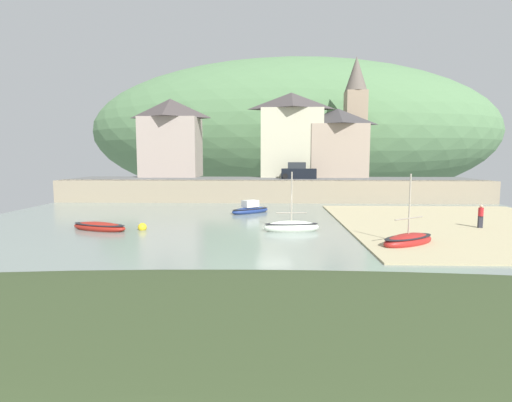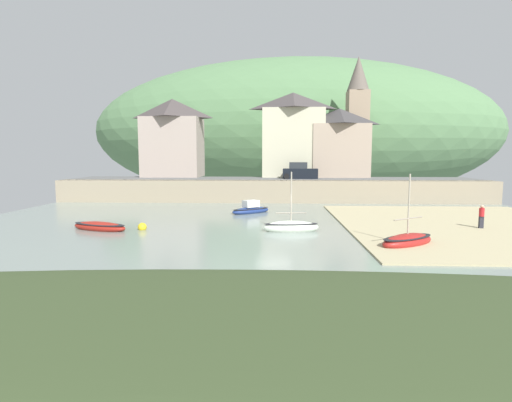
% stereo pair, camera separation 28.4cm
% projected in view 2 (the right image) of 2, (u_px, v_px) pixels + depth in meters
% --- Properties ---
extents(ground, '(48.00, 41.00, 0.61)m').
position_uv_depth(ground, '(305.00, 264.00, 18.34)').
color(ground, gray).
extents(quay_seawall, '(48.00, 9.40, 2.40)m').
position_uv_depth(quay_seawall, '(274.00, 190.00, 45.14)').
color(quay_seawall, gray).
rests_on(quay_seawall, ground).
extents(hillside_backdrop, '(80.00, 44.00, 27.98)m').
position_uv_depth(hillside_backdrop, '(296.00, 133.00, 81.46)').
color(hillside_backdrop, '#578052').
rests_on(hillside_backdrop, ground).
extents(waterfront_building_left, '(7.56, 6.12, 10.00)m').
position_uv_depth(waterfront_building_left, '(173.00, 137.00, 52.67)').
color(waterfront_building_left, '#A8978B').
rests_on(waterfront_building_left, ground).
extents(waterfront_building_centre, '(8.03, 5.28, 10.70)m').
position_uv_depth(waterfront_building_centre, '(293.00, 134.00, 51.97)').
color(waterfront_building_centre, beige).
rests_on(waterfront_building_centre, ground).
extents(waterfront_building_right, '(7.41, 5.55, 8.69)m').
position_uv_depth(waterfront_building_right, '(339.00, 142.00, 51.83)').
color(waterfront_building_right, tan).
rests_on(waterfront_building_right, ground).
extents(church_with_spire, '(3.00, 3.00, 16.08)m').
position_uv_depth(church_with_spire, '(357.00, 115.00, 55.25)').
color(church_with_spire, '#9E886D').
rests_on(church_with_spire, ground).
extents(fishing_boat_green, '(3.81, 3.40, 1.29)m').
position_uv_depth(fishing_boat_green, '(251.00, 209.00, 36.18)').
color(fishing_boat_green, navy).
rests_on(fishing_boat_green, ground).
extents(sailboat_blue_trim, '(3.84, 1.37, 4.22)m').
position_uv_depth(sailboat_blue_trim, '(291.00, 227.00, 27.32)').
color(sailboat_blue_trim, silver).
rests_on(sailboat_blue_trim, ground).
extents(dinghy_open_wooden, '(3.96, 3.36, 4.27)m').
position_uv_depth(dinghy_open_wooden, '(407.00, 241.00, 22.85)').
color(dinghy_open_wooden, '#A2201D').
rests_on(dinghy_open_wooden, ground).
extents(sailboat_tall_mast, '(4.52, 2.74, 0.72)m').
position_uv_depth(sailboat_tall_mast, '(99.00, 227.00, 27.88)').
color(sailboat_tall_mast, maroon).
rests_on(sailboat_tall_mast, ground).
extents(parked_car_near_slipway, '(4.19, 1.92, 1.95)m').
position_uv_depth(parked_car_near_slipway, '(300.00, 172.00, 47.98)').
color(parked_car_near_slipway, black).
rests_on(parked_car_near_slipway, ground).
extents(person_on_slipway, '(0.34, 0.34, 1.62)m').
position_uv_depth(person_on_slipway, '(482.00, 215.00, 27.88)').
color(person_on_slipway, '#282833').
rests_on(person_on_slipway, ground).
extents(mooring_buoy, '(0.61, 0.61, 0.61)m').
position_uv_depth(mooring_buoy, '(142.00, 227.00, 27.88)').
color(mooring_buoy, yellow).
rests_on(mooring_buoy, ground).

